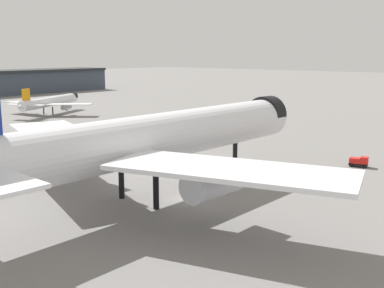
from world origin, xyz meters
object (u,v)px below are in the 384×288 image
(baggage_tug_wing, at_px, (359,161))
(baggage_cart_trailing, at_px, (108,143))
(airliner_far_taxiway, at_px, (50,102))
(service_truck_front, at_px, (25,147))
(airliner_near_gate, at_px, (151,140))
(traffic_cone_wingtip, at_px, (353,169))

(baggage_tug_wing, distance_m, baggage_cart_trailing, 50.84)
(airliner_far_taxiway, distance_m, service_truck_front, 64.77)
(airliner_near_gate, relative_size, airliner_far_taxiway, 2.05)
(baggage_cart_trailing, bearing_deg, baggage_tug_wing, 131.05)
(airliner_far_taxiway, bearing_deg, baggage_cart_trailing, -136.92)
(service_truck_front, relative_size, baggage_tug_wing, 1.64)
(airliner_near_gate, height_order, traffic_cone_wingtip, airliner_near_gate)
(baggage_tug_wing, relative_size, traffic_cone_wingtip, 5.72)
(traffic_cone_wingtip, bearing_deg, baggage_tug_wing, 7.68)
(baggage_cart_trailing, bearing_deg, traffic_cone_wingtip, 127.14)
(airliner_near_gate, xyz_separation_m, traffic_cone_wingtip, (33.96, -14.38, -8.09))
(airliner_near_gate, xyz_separation_m, airliner_far_taxiway, (40.87, 92.15, -4.28))
(airliner_near_gate, relative_size, baggage_cart_trailing, 24.19)
(service_truck_front, xyz_separation_m, baggage_tug_wing, (34.60, -53.69, -0.62))
(traffic_cone_wingtip, bearing_deg, baggage_cart_trailing, 108.12)
(service_truck_front, distance_m, baggage_tug_wing, 63.87)
(airliner_far_taxiway, xyz_separation_m, traffic_cone_wingtip, (-6.91, -106.53, -3.81))
(airliner_far_taxiway, distance_m, baggage_cart_trailing, 63.15)
(airliner_near_gate, height_order, airliner_far_taxiway, airliner_near_gate)
(service_truck_front, bearing_deg, airliner_near_gate, -175.55)
(airliner_near_gate, relative_size, service_truck_front, 11.54)
(service_truck_front, distance_m, baggage_cart_trailing, 16.87)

